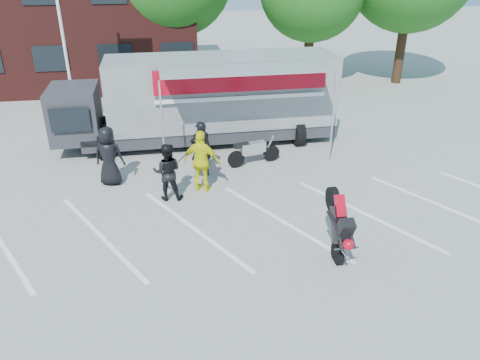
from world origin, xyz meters
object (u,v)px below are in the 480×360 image
object	(u,v)px
transporter_truck	(210,141)
stunt_bike_rider	(329,248)
parked_motorcycle	(254,164)
spectator_hivis	(202,162)
spectator_leather_a	(109,156)
spectator_leather_b	(201,149)
spectator_leather_c	(167,172)

from	to	relation	value
transporter_truck	stunt_bike_rider	bearing A→B (deg)	-75.50
parked_motorcycle	spectator_hivis	world-z (taller)	spectator_hivis
parked_motorcycle	spectator_leather_a	xyz separation A→B (m)	(-4.70, -0.78, 0.94)
spectator_leather_b	transporter_truck	bearing A→B (deg)	-111.31
parked_motorcycle	stunt_bike_rider	bearing A→B (deg)	174.81
spectator_leather_a	spectator_hivis	distance (m)	2.93
transporter_truck	spectator_leather_b	xyz separation A→B (m)	(-0.57, -2.96, 0.92)
transporter_truck	spectator_leather_c	xyz separation A→B (m)	(-1.67, -4.41, 0.87)
parked_motorcycle	spectator_leather_b	bearing A→B (deg)	93.15
spectator_leather_c	spectator_leather_a	bearing A→B (deg)	-29.17
spectator_leather_c	spectator_hivis	xyz separation A→B (m)	(1.03, 0.35, 0.10)
spectator_leather_a	spectator_leather_c	bearing A→B (deg)	158.28
transporter_truck	stunt_bike_rider	xyz separation A→B (m)	(2.18, -7.65, 0.00)
stunt_bike_rider	parked_motorcycle	bearing A→B (deg)	99.36
spectator_hivis	spectator_leather_b	bearing A→B (deg)	-71.29
spectator_leather_b	spectator_hivis	world-z (taller)	spectator_hivis
transporter_truck	spectator_leather_b	bearing A→B (deg)	-102.36
stunt_bike_rider	spectator_hivis	distance (m)	4.67
parked_motorcycle	spectator_leather_a	bearing A→B (deg)	84.50
spectator_leather_b	spectator_hivis	xyz separation A→B (m)	(-0.06, -1.10, 0.05)
spectator_leather_a	parked_motorcycle	bearing A→B (deg)	-156.24
spectator_hivis	spectator_leather_a	bearing A→B (deg)	3.69
spectator_leather_a	spectator_leather_c	xyz separation A→B (m)	(1.75, -1.28, -0.07)
spectator_leather_a	spectator_leather_b	xyz separation A→B (m)	(2.85, 0.18, -0.02)
stunt_bike_rider	spectator_hivis	size ratio (longest dim) A/B	0.95
spectator_leather_b	spectator_leather_c	size ratio (longest dim) A/B	1.06
spectator_leather_c	spectator_hivis	world-z (taller)	spectator_hivis
spectator_leather_a	transporter_truck	bearing A→B (deg)	-123.16
spectator_leather_b	spectator_leather_c	xyz separation A→B (m)	(-1.10, -1.45, -0.05)
transporter_truck	spectator_leather_c	bearing A→B (deg)	-112.15
spectator_hivis	stunt_bike_rider	bearing A→B (deg)	150.13
spectator_leather_a	spectator_leather_b	world-z (taller)	spectator_leather_a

